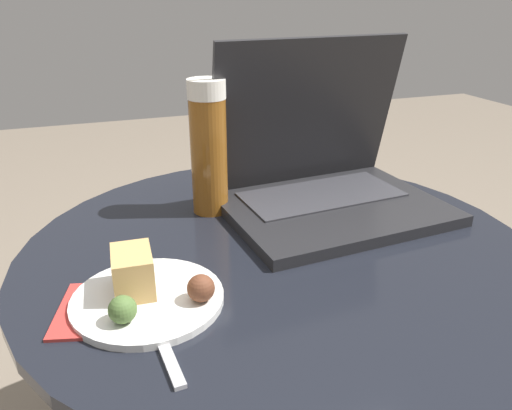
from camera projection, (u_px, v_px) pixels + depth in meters
The scene contains 6 objects.
table at pixel (276, 313), 0.77m from camera, with size 0.73×0.73×0.51m.
napkin at pixel (127, 308), 0.57m from camera, with size 0.18×0.14×0.00m.
laptop at pixel (324, 175), 0.83m from camera, with size 0.36×0.29×0.27m.
beer_glass at pixel (209, 148), 0.79m from camera, with size 0.06×0.06×0.22m.
snack_plate at pixel (145, 291), 0.58m from camera, with size 0.18×0.18×0.06m.
fork at pixel (155, 325), 0.54m from camera, with size 0.03×0.18×0.00m.
Camera 1 is at (-0.24, -0.59, 0.85)m, focal length 35.00 mm.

